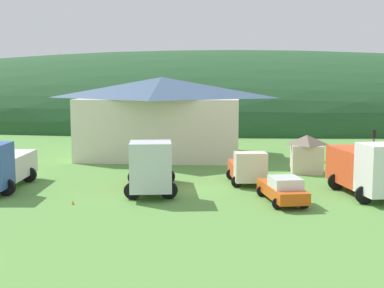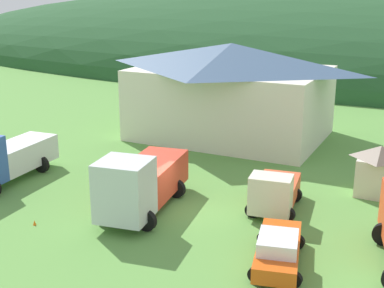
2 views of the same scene
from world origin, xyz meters
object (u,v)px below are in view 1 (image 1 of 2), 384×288
(light_truck_cream, at_px, (248,168))
(service_pickup_orange, at_px, (283,189))
(play_shed_cream, at_px, (307,153))
(tow_truck_silver, at_px, (151,166))
(traffic_light_east, at_px, (373,155))
(heavy_rig_white, at_px, (366,168))
(box_truck_blue, at_px, (1,165))
(depot_building, at_px, (162,116))
(traffic_cone_near_pickup, at_px, (73,205))

(light_truck_cream, distance_m, service_pickup_orange, 6.05)
(service_pickup_orange, bearing_deg, play_shed_cream, 152.49)
(tow_truck_silver, xyz_separation_m, traffic_light_east, (14.47, 0.44, 0.84))
(tow_truck_silver, bearing_deg, heavy_rig_white, 80.65)
(light_truck_cream, bearing_deg, box_truck_blue, -86.07)
(box_truck_blue, bearing_deg, play_shed_cream, 107.07)
(box_truck_blue, distance_m, service_pickup_orange, 18.89)
(heavy_rig_white, bearing_deg, box_truck_blue, -102.89)
(play_shed_cream, height_order, box_truck_blue, box_truck_blue)
(box_truck_blue, xyz_separation_m, traffic_light_east, (24.72, 0.55, 0.93))
(play_shed_cream, relative_size, service_pickup_orange, 0.58)
(traffic_light_east, bearing_deg, box_truck_blue, -178.72)
(play_shed_cream, distance_m, light_truck_cream, 6.97)
(depot_building, relative_size, tow_truck_silver, 2.00)
(depot_building, xyz_separation_m, traffic_light_east, (16.08, -16.32, -1.36))
(depot_building, bearing_deg, traffic_light_east, -45.41)
(play_shed_cream, height_order, tow_truck_silver, tow_truck_silver)
(tow_truck_silver, relative_size, light_truck_cream, 1.58)
(box_truck_blue, xyz_separation_m, service_pickup_orange, (18.74, -2.19, -0.86))
(light_truck_cream, xyz_separation_m, traffic_cone_near_pickup, (-10.60, -7.29, -1.16))
(heavy_rig_white, relative_size, traffic_cone_near_pickup, 13.54)
(heavy_rig_white, height_order, traffic_cone_near_pickup, heavy_rig_white)
(tow_truck_silver, relative_size, heavy_rig_white, 1.09)
(box_truck_blue, height_order, traffic_light_east, traffic_light_east)
(depot_building, height_order, box_truck_blue, depot_building)
(tow_truck_silver, distance_m, traffic_light_east, 14.50)
(heavy_rig_white, xyz_separation_m, traffic_light_east, (0.54, 0.58, 0.73))
(depot_building, height_order, tow_truck_silver, depot_building)
(box_truck_blue, relative_size, service_pickup_orange, 1.47)
(box_truck_blue, height_order, heavy_rig_white, heavy_rig_white)
(light_truck_cream, height_order, traffic_light_east, traffic_light_east)
(light_truck_cream, bearing_deg, service_pickup_orange, 11.57)
(service_pickup_orange, distance_m, traffic_light_east, 6.82)
(heavy_rig_white, distance_m, traffic_light_east, 1.08)
(depot_building, height_order, light_truck_cream, depot_building)
(play_shed_cream, relative_size, light_truck_cream, 0.60)
(box_truck_blue, height_order, light_truck_cream, box_truck_blue)
(play_shed_cream, bearing_deg, tow_truck_silver, -143.28)
(traffic_cone_near_pickup, bearing_deg, light_truck_cream, 34.52)
(box_truck_blue, xyz_separation_m, tow_truck_silver, (10.26, 0.12, 0.09))
(traffic_light_east, bearing_deg, play_shed_cream, 111.78)
(box_truck_blue, bearing_deg, tow_truck_silver, 86.11)
(depot_building, relative_size, play_shed_cream, 5.24)
(depot_building, distance_m, light_truck_cream, 15.87)
(box_truck_blue, distance_m, heavy_rig_white, 24.18)
(box_truck_blue, relative_size, light_truck_cream, 1.54)
(traffic_light_east, xyz_separation_m, traffic_cone_near_pickup, (-18.59, -4.33, -2.62))
(depot_building, distance_m, traffic_cone_near_pickup, 21.18)
(service_pickup_orange, bearing_deg, traffic_light_east, 101.74)
(depot_building, relative_size, traffic_light_east, 3.75)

